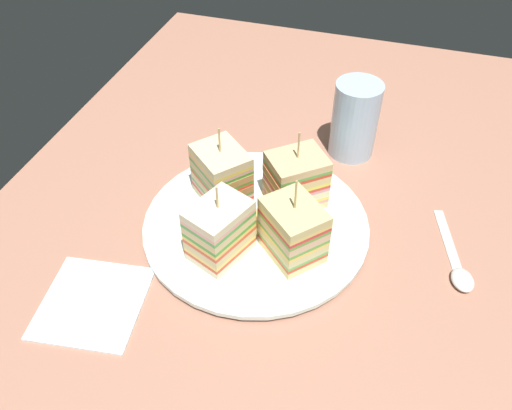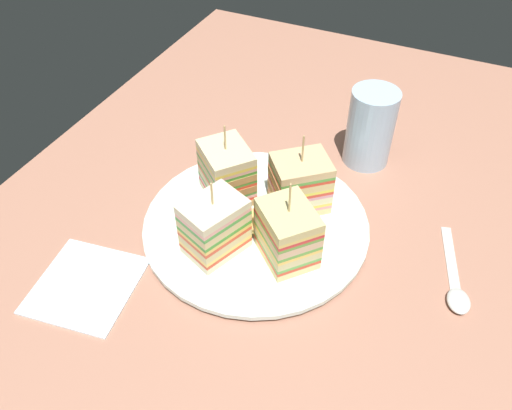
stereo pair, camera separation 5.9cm
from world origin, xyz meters
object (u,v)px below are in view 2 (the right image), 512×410
sandwich_wedge_0 (287,234)px  sandwich_wedge_1 (300,183)px  napkin (86,284)px  plate (256,224)px  spoon (456,289)px  drinking_glass (370,132)px  sandwich_wedge_2 (227,172)px  sandwich_wedge_3 (215,227)px  chip_pile (263,221)px

sandwich_wedge_0 → sandwich_wedge_1: (8.80, 1.88, -0.05)cm
sandwich_wedge_1 → napkin: sandwich_wedge_1 is taller
plate → spoon: 25.16cm
spoon → napkin: size_ratio=1.18×
drinking_glass → sandwich_wedge_2: bearing=138.8°
spoon → drinking_glass: (19.25, 16.38, 4.46)cm
sandwich_wedge_0 → sandwich_wedge_1: bearing=-35.4°
sandwich_wedge_2 → drinking_glass: 21.93cm
plate → sandwich_wedge_3: (-6.03, 2.51, 4.20)cm
chip_pile → drinking_glass: (20.27, -7.60, 2.56)cm
spoon → sandwich_wedge_2: bearing=-111.2°
sandwich_wedge_1 → chip_pile: bearing=27.4°
plate → spoon: bearing=-88.9°
plate → sandwich_wedge_0: size_ratio=2.54×
sandwich_wedge_3 → spoon: (6.52, -27.66, -4.52)cm
sandwich_wedge_1 → chip_pile: 6.90cm
spoon → napkin: spoon is taller
napkin → drinking_glass: 43.27cm
sandwich_wedge_2 → chip_pile: (-3.77, -6.84, -2.66)cm
sandwich_wedge_3 → napkin: sandwich_wedge_3 is taller
plate → spoon: (0.49, -25.15, -0.32)cm
drinking_glass → sandwich_wedge_0: bearing=172.1°
sandwich_wedge_1 → chip_pile: size_ratio=1.46×
sandwich_wedge_2 → spoon: (-2.75, -30.82, -4.57)cm
sandwich_wedge_1 → spoon: size_ratio=0.80×
sandwich_wedge_2 → spoon: size_ratio=0.81×
chip_pile → spoon: size_ratio=0.55×
sandwich_wedge_2 → spoon: 31.28cm
sandwich_wedge_0 → plate: bearing=11.0°
sandwich_wedge_2 → drinking_glass: (16.50, -14.44, -0.11)cm
napkin → chip_pile: bearing=-43.5°
plate → spoon: size_ratio=2.10×
sandwich_wedge_0 → sandwich_wedge_2: bearing=11.9°
drinking_glass → napkin: bearing=147.8°
sandwich_wedge_0 → drinking_glass: bearing=-55.4°
plate → sandwich_wedge_1: sandwich_wedge_1 is taller
chip_pile → spoon: (1.03, -23.98, -1.90)cm
plate → sandwich_wedge_3: sandwich_wedge_3 is taller
sandwich_wedge_0 → sandwich_wedge_1: 9.00cm
sandwich_wedge_0 → chip_pile: 5.84cm
sandwich_wedge_2 → sandwich_wedge_3: size_ratio=1.05×
sandwich_wedge_2 → napkin: sandwich_wedge_2 is taller
sandwich_wedge_0 → spoon: size_ratio=0.82×
sandwich_wedge_1 → chip_pile: (-5.92, 2.51, -2.50)cm
sandwich_wedge_3 → sandwich_wedge_1: bearing=-6.3°
sandwich_wedge_0 → napkin: sandwich_wedge_0 is taller
chip_pile → spoon: 24.08cm
sandwich_wedge_0 → drinking_glass: 23.38cm
plate → sandwich_wedge_1: 7.70cm
chip_pile → napkin: size_ratio=0.65×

